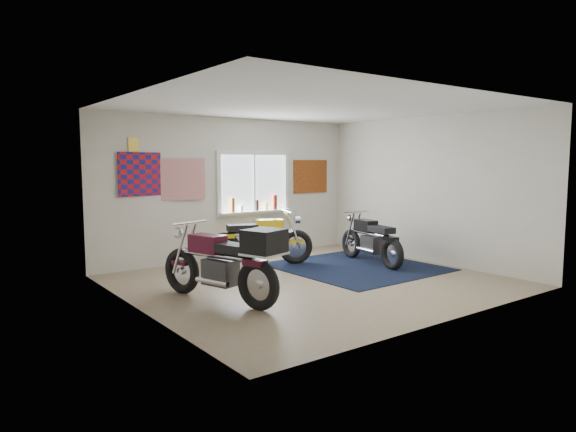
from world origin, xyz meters
TOP-DOWN VIEW (x-y plane):
  - ground at (0.00, 0.00)m, footprint 5.50×5.50m
  - room_shell at (0.00, 0.00)m, footprint 5.50×5.50m
  - navy_rug at (1.31, 0.39)m, footprint 2.54×2.64m
  - window_assembly at (0.50, 2.47)m, footprint 1.66×0.17m
  - oil_bottles at (0.57, 2.40)m, footprint 1.06×0.09m
  - flag_display at (-1.90, 2.48)m, footprint 1.60×0.10m
  - triumph_poster at (1.95, 2.48)m, footprint 0.90×0.03m
  - yellow_triumph at (0.00, 1.50)m, footprint 1.88×0.86m
  - black_chrome_bike at (1.75, 0.47)m, footprint 0.58×1.82m
  - maroon_tourer at (-1.70, -0.29)m, footprint 0.97×2.04m

SIDE VIEW (x-z plane):
  - ground at x=0.00m, z-range 0.00..0.00m
  - navy_rug at x=1.31m, z-range 0.00..0.01m
  - black_chrome_bike at x=1.75m, z-range -0.06..0.88m
  - yellow_triumph at x=0.00m, z-range -0.06..0.93m
  - maroon_tourer at x=-1.70m, z-range 0.02..1.07m
  - oil_bottles at x=0.57m, z-range 0.88..1.18m
  - window_assembly at x=0.50m, z-range 0.74..2.00m
  - triumph_poster at x=1.95m, z-range 1.20..1.90m
  - room_shell at x=0.00m, z-range -1.11..4.39m
  - flag_display at x=-1.90m, z-range 1.56..2.73m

